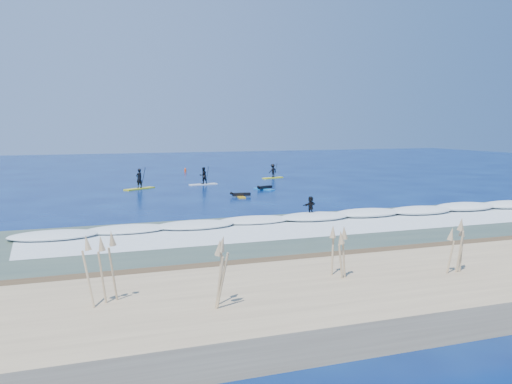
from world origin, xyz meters
name	(u,v)px	position (x,y,z in m)	size (l,w,h in m)	color
ground	(248,201)	(0.00, 0.00, 0.00)	(160.00, 160.00, 0.00)	#031041
dune	(497,292)	(0.00, -27.00, 0.00)	(90.00, 7.00, 2.00)	tan
wet_sand_strip	(407,259)	(0.00, -21.50, 0.00)	(90.00, 5.00, 0.08)	#4A3422
shallow_water	(329,231)	(0.00, -14.00, 0.01)	(90.00, 13.00, 0.01)	#33453A
breaking_wave	(300,220)	(0.00, -10.00, 0.00)	(40.00, 6.00, 0.30)	white
whitewater	(322,228)	(0.00, -13.00, 0.00)	(34.00, 5.00, 0.02)	silver
dune_grass	(499,243)	(0.00, -27.00, 1.85)	(40.00, 4.00, 1.70)	tan
sup_paddler_left	(139,182)	(-6.85, 11.39, 0.71)	(3.18, 2.43, 2.28)	yellow
sup_paddler_center	(203,177)	(-0.12, 13.02, 0.78)	(3.05, 1.33, 2.08)	white
sup_paddler_right	(273,172)	(9.24, 17.18, 0.73)	(2.74, 1.49, 1.88)	#FFFE1B
prone_paddler_near	(240,195)	(0.22, 2.46, 0.16)	(1.78, 2.30, 0.47)	gold
prone_paddler_far	(264,188)	(4.10, 6.78, 0.16)	(1.74, 2.32, 0.48)	#1C82D2
wave_surfer	(311,207)	(0.86, -9.75, 0.76)	(1.87, 1.23, 1.33)	silver
marker_buoy	(185,170)	(1.72, 28.37, 0.29)	(0.28, 0.28, 0.66)	#E94414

